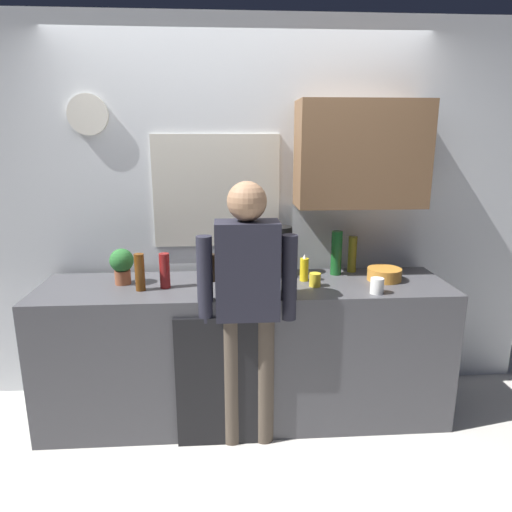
{
  "coord_description": "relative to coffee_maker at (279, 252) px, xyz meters",
  "views": [
    {
      "loc": [
        -0.12,
        -2.5,
        1.83
      ],
      "look_at": [
        0.07,
        0.25,
        1.12
      ],
      "focal_mm": 32.39,
      "sensor_mm": 36.0,
      "label": 1
    }
  ],
  "objects": [
    {
      "name": "ground_plane",
      "position": [
        -0.24,
        -0.54,
        -1.07
      ],
      "size": [
        8.0,
        8.0,
        0.0
      ],
      "primitive_type": "plane",
      "color": "silver"
    },
    {
      "name": "dish_soap",
      "position": [
        0.15,
        -0.19,
        -0.07
      ],
      "size": [
        0.06,
        0.06,
        0.18
      ],
      "color": "yellow",
      "rests_on": "kitchen_counter"
    },
    {
      "name": "cup_white_mug",
      "position": [
        0.54,
        -0.47,
        -0.1
      ],
      "size": [
        0.08,
        0.08,
        0.09
      ],
      "primitive_type": "cylinder",
      "color": "white",
      "rests_on": "kitchen_counter"
    },
    {
      "name": "bottle_amber_beer",
      "position": [
        -0.88,
        -0.32,
        -0.03
      ],
      "size": [
        0.06,
        0.06,
        0.23
      ],
      "primitive_type": "cylinder",
      "color": "brown",
      "rests_on": "kitchen_counter"
    },
    {
      "name": "coffee_maker",
      "position": [
        0.0,
        0.0,
        0.0
      ],
      "size": [
        0.2,
        0.2,
        0.33
      ],
      "color": "black",
      "rests_on": "kitchen_counter"
    },
    {
      "name": "kitchen_counter",
      "position": [
        -0.24,
        -0.24,
        -0.61
      ],
      "size": [
        2.61,
        0.64,
        0.92
      ],
      "primitive_type": "cube",
      "color": "#4C4C51",
      "rests_on": "ground_plane"
    },
    {
      "name": "bottle_green_wine",
      "position": [
        0.39,
        -0.06,
        0.0
      ],
      "size": [
        0.07,
        0.07,
        0.3
      ],
      "primitive_type": "cylinder",
      "color": "#195923",
      "rests_on": "kitchen_counter"
    },
    {
      "name": "bottle_olive_oil",
      "position": [
        0.51,
        -0.0,
        -0.02
      ],
      "size": [
        0.06,
        0.06,
        0.25
      ],
      "primitive_type": "cylinder",
      "color": "olive",
      "rests_on": "kitchen_counter"
    },
    {
      "name": "bottle_clear_soda",
      "position": [
        -0.16,
        -0.47,
        -0.01
      ],
      "size": [
        0.09,
        0.09,
        0.28
      ],
      "primitive_type": "cylinder",
      "color": "#2D8C33",
      "rests_on": "kitchen_counter"
    },
    {
      "name": "bottle_red_vinegar",
      "position": [
        -0.74,
        -0.28,
        -0.04
      ],
      "size": [
        0.06,
        0.06,
        0.22
      ],
      "primitive_type": "cylinder",
      "color": "maroon",
      "rests_on": "kitchen_counter"
    },
    {
      "name": "dishwasher_panel",
      "position": [
        -0.39,
        -0.57,
        -0.65
      ],
      "size": [
        0.56,
        0.02,
        0.83
      ],
      "primitive_type": "cube",
      "color": "black",
      "rests_on": "ground_plane"
    },
    {
      "name": "cup_yellow_cup",
      "position": [
        0.19,
        -0.31,
        -0.1
      ],
      "size": [
        0.07,
        0.07,
        0.08
      ],
      "primitive_type": "cylinder",
      "color": "yellow",
      "rests_on": "kitchen_counter"
    },
    {
      "name": "person_at_sink",
      "position": [
        -0.24,
        -0.54,
        -0.12
      ],
      "size": [
        0.57,
        0.22,
        1.6
      ],
      "rotation": [
        0.0,
        0.0,
        0.06
      ],
      "color": "brown",
      "rests_on": "ground_plane"
    },
    {
      "name": "mixing_bowl",
      "position": [
        0.67,
        -0.21,
        -0.11
      ],
      "size": [
        0.22,
        0.22,
        0.08
      ],
      "primitive_type": "cylinder",
      "color": "orange",
      "rests_on": "kitchen_counter"
    },
    {
      "name": "potted_plant",
      "position": [
        -1.02,
        -0.18,
        -0.01
      ],
      "size": [
        0.15,
        0.15,
        0.23
      ],
      "color": "#9E5638",
      "rests_on": "kitchen_counter"
    },
    {
      "name": "back_wall_assembly",
      "position": [
        -0.14,
        0.16,
        0.3
      ],
      "size": [
        4.21,
        0.42,
        2.6
      ],
      "color": "silver",
      "rests_on": "ground_plane"
    },
    {
      "name": "bottle_dark_sauce",
      "position": [
        -0.45,
        -0.16,
        -0.06
      ],
      "size": [
        0.06,
        0.06,
        0.18
      ],
      "primitive_type": "cylinder",
      "color": "black",
      "rests_on": "kitchen_counter"
    }
  ]
}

